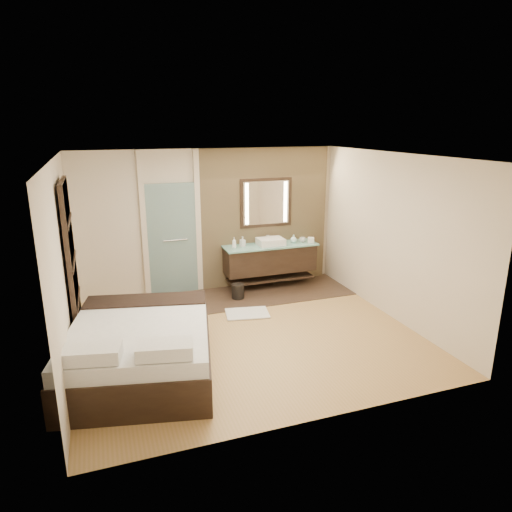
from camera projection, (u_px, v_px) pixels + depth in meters
name	position (u px, v px, depth m)	size (l,w,h in m)	color
floor	(248.00, 335.00, 7.03)	(5.00, 5.00, 0.00)	#A98347
tile_strip	(251.00, 294.00, 8.67)	(3.80, 1.30, 0.01)	#33251C
stone_wall	(265.00, 217.00, 9.01)	(2.60, 0.08, 2.70)	tan
vanity	(270.00, 259.00, 8.96)	(1.85, 0.55, 0.88)	black
mirror_unit	(266.00, 203.00, 8.88)	(1.06, 0.04, 0.96)	black
frosted_door	(172.00, 235.00, 8.47)	(1.10, 0.12, 2.70)	#A9D6D3
shoji_partition	(72.00, 264.00, 6.47)	(0.06, 1.20, 2.40)	black
bed	(141.00, 348.00, 5.86)	(2.18, 2.52, 0.85)	black
bath_mat	(247.00, 313.00, 7.78)	(0.72, 0.50, 0.02)	silver
waste_bin	(238.00, 291.00, 8.44)	(0.23, 0.23, 0.29)	black
tissue_box	(311.00, 240.00, 9.02)	(0.12, 0.12, 0.10)	white
soap_bottle_a	(234.00, 243.00, 8.61)	(0.08, 0.08, 0.20)	white
soap_bottle_b	(243.00, 241.00, 8.73)	(0.09, 0.09, 0.19)	#B2B2B2
soap_bottle_c	(294.00, 239.00, 9.01)	(0.13, 0.13, 0.16)	#BAEAE8
cup	(303.00, 240.00, 9.07)	(0.12, 0.12, 0.09)	silver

